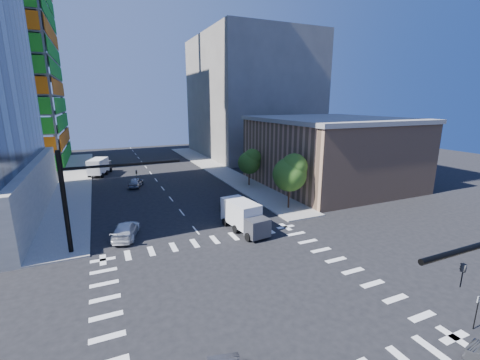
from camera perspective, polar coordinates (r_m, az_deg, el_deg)
ground at (r=23.94m, az=0.73°, el=-19.14°), size 160.00×160.00×0.00m
road_markings at (r=23.93m, az=0.73°, el=-19.13°), size 20.00×20.00×0.01m
sidewalk_ne at (r=63.22m, az=-4.11°, el=1.97°), size 5.00×60.00×0.15m
sidewalk_nw at (r=59.80m, az=-27.24°, el=-0.24°), size 5.00×60.00×0.15m
commercial_building at (r=52.87m, az=15.65°, el=4.93°), size 20.50×22.50×10.60m
bg_building_ne at (r=81.35m, az=1.92°, el=14.51°), size 24.00×30.00×28.00m
signal_mast_nw at (r=30.71m, az=-26.13°, el=-1.81°), size 10.20×0.40×9.00m
tree_south at (r=39.31m, az=9.06°, el=1.41°), size 4.16×4.16×6.82m
tree_north at (r=49.85m, az=1.83°, el=3.38°), size 3.54×3.52×5.78m
no_parking_sign at (r=24.21m, az=36.54°, el=-17.88°), size 0.30×0.06×2.20m
car_nb_far at (r=40.01m, az=-1.98°, el=-4.19°), size 3.80×5.18×1.31m
car_sb_near at (r=33.68m, az=-19.65°, el=-8.40°), size 3.40×5.51×1.49m
car_sb_mid at (r=52.57m, az=-18.01°, el=-0.40°), size 2.99×4.52×1.43m
box_truck_near at (r=32.93m, az=0.98°, el=-6.99°), size 3.16×5.97×2.99m
box_truck_far at (r=63.48m, az=-23.61°, el=2.07°), size 4.31×6.36×3.07m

